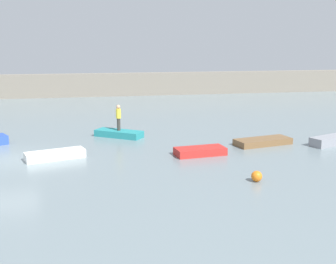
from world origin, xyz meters
TOP-DOWN VIEW (x-y plane):
  - ground_plane at (0.00, 0.00)m, footprint 120.00×120.00m
  - embankment_wall at (0.00, 25.61)m, footprint 80.00×1.20m
  - rowboat_white at (2.22, -0.21)m, footprint 3.23×1.80m
  - rowboat_teal at (5.95, 4.50)m, footprint 3.19×2.68m
  - rowboat_red at (9.97, -0.84)m, footprint 2.86×1.51m
  - rowboat_brown at (14.29, 0.75)m, footprint 3.64×1.98m
  - rowboat_grey at (18.48, 0.06)m, footprint 3.38×2.06m
  - person_yellow_shirt at (5.95, 4.50)m, footprint 0.32×0.32m
  - mooring_buoy at (11.26, -5.73)m, footprint 0.49×0.49m

SIDE VIEW (x-z plane):
  - ground_plane at x=0.00m, z-range 0.00..0.00m
  - rowboat_brown at x=14.29m, z-range 0.00..0.38m
  - rowboat_red at x=9.97m, z-range 0.00..0.41m
  - rowboat_teal at x=5.95m, z-range 0.00..0.42m
  - rowboat_white at x=2.22m, z-range 0.00..0.45m
  - mooring_buoy at x=11.26m, z-range 0.00..0.49m
  - rowboat_grey at x=18.48m, z-range 0.00..0.53m
  - embankment_wall at x=0.00m, z-range 0.00..2.52m
  - person_yellow_shirt at x=5.95m, z-range 0.53..2.20m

